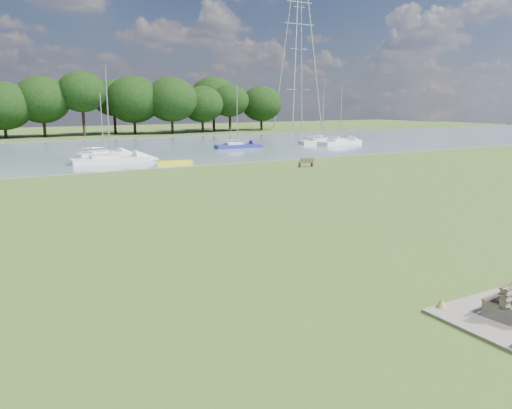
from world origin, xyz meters
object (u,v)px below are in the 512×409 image
kayak (175,163)px  sailboat_0 (322,140)px  sailboat_3 (340,141)px  riverbank_bench (306,163)px  sailboat_2 (103,153)px  pylon (299,23)px  sailboat_1 (237,145)px  sailboat_4 (110,158)px

kayak → sailboat_0: (27.12, 12.67, 0.30)m
kayak → sailboat_3: 30.14m
riverbank_bench → sailboat_3: (18.30, 17.95, 0.10)m
sailboat_0 → sailboat_2: bearing=-168.9°
riverbank_bench → pylon: bearing=68.0°
riverbank_bench → sailboat_1: 20.36m
kayak → sailboat_2: size_ratio=0.49×
sailboat_2 → sailboat_0: bearing=-9.9°
riverbank_bench → sailboat_1: size_ratio=0.19×
sailboat_3 → sailboat_4: size_ratio=0.91×
sailboat_3 → riverbank_bench: bearing=-146.0°
riverbank_bench → kayak: 12.71m
sailboat_1 → sailboat_4: bearing=-150.2°
sailboat_3 → sailboat_2: bearing=169.3°
sailboat_0 → sailboat_3: 2.77m
sailboat_2 → pylon: bearing=21.5°
sailboat_3 → sailboat_4: sailboat_4 is taller
sailboat_0 → sailboat_4: bearing=-158.0°
sailboat_0 → sailboat_1: 13.99m
pylon → sailboat_3: bearing=-115.3°
sailboat_3 → sailboat_4: bearing=-179.9°
sailboat_1 → sailboat_3: size_ratio=0.93×
kayak → sailboat_0: size_ratio=0.39×
pylon → sailboat_1: bearing=-133.7°
sailboat_1 → sailboat_3: bearing=-2.9°
pylon → sailboat_4: (-50.63, -42.05, -21.71)m
pylon → sailboat_1: size_ratio=4.49×
pylon → sailboat_1: pylon is taller
sailboat_3 → sailboat_1: bearing=161.5°
riverbank_bench → sailboat_4: (-15.37, 11.71, 0.12)m
sailboat_2 → sailboat_4: (-0.80, -6.43, 0.08)m
sailboat_1 → sailboat_2: 17.75m
pylon → sailboat_2: (-49.83, -35.62, -21.79)m
sailboat_1 → sailboat_4: sailboat_4 is taller
riverbank_bench → pylon: 67.89m
riverbank_bench → sailboat_4: sailboat_4 is taller
pylon → sailboat_2: pylon is taller
pylon → sailboat_4: size_ratio=3.83×
pylon → sailboat_1: (-32.19, -33.63, -21.76)m
sailboat_3 → pylon: bearing=54.2°
sailboat_1 → sailboat_4: size_ratio=0.85×
pylon → sailboat_0: pylon is taller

